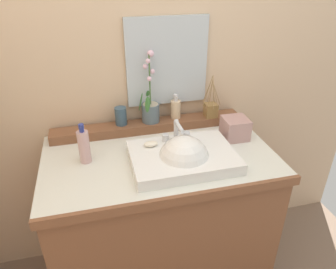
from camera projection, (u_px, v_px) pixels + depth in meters
wall_back at (141, 53)px, 1.74m from camera, size 2.85×0.20×2.59m
vanity_cabinet at (160, 221)px, 1.78m from camera, size 1.14×0.67×0.90m
back_ledge at (149, 126)px, 1.78m from camera, size 1.07×0.11×0.05m
sink_basin at (183, 159)px, 1.49m from camera, size 0.49×0.35×0.27m
soap_bar at (151, 143)px, 1.53m from camera, size 0.07×0.04×0.02m
potted_plant at (150, 107)px, 1.74m from camera, size 0.12×0.12×0.40m
soap_dispenser at (176, 109)px, 1.79m from camera, size 0.06×0.06×0.14m
tumbler_cup at (121, 116)px, 1.72m from camera, size 0.06×0.06×0.10m
reed_diffuser at (211, 110)px, 1.81m from camera, size 0.11×0.09×0.25m
lotion_bottle at (84, 146)px, 1.47m from camera, size 0.05×0.06×0.20m
tissue_box at (235, 128)px, 1.69m from camera, size 0.13×0.13×0.11m
mirror at (167, 62)px, 1.69m from camera, size 0.44×0.02×0.47m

